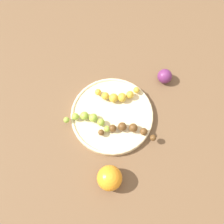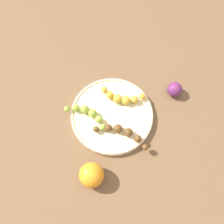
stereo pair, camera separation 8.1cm
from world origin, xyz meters
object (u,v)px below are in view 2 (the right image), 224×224
Objects in this scene: fruit_bowl at (112,115)px; banana_spotted at (122,98)px; banana_overripe at (122,133)px; orange_fruit at (92,175)px; plum_purple at (175,89)px; banana_green at (87,113)px.

banana_spotted is (-0.02, -0.06, 0.02)m from fruit_bowl.
banana_overripe is 2.43× the size of orange_fruit.
orange_fruit is at bearing 59.10° from plum_purple.
banana_green is at bearing -52.55° from banana_spotted.
orange_fruit is at bearing 85.92° from fruit_bowl.
banana_overripe is (-0.05, 0.06, 0.02)m from fruit_bowl.
banana_green is 0.98× the size of banana_spotted.
banana_spotted reaches higher than banana_overripe.
banana_green is 1.99× the size of orange_fruit.
banana_green is 0.20m from orange_fruit.
orange_fruit reaches higher than banana_spotted.
fruit_bowl is 0.21m from orange_fruit.
banana_spotted is 0.27m from orange_fruit.
orange_fruit is (0.04, 0.27, 0.00)m from banana_spotted.
banana_spotted is (-0.10, -0.08, 0.00)m from banana_green.
plum_purple is at bearing -120.90° from orange_fruit.
plum_purple reaches higher than banana_overripe.
plum_purple is at bearing -45.02° from banana_green.
banana_spotted is at bearing 23.83° from plum_purple.
orange_fruit is at bearing 165.66° from banana_overripe.
banana_green is 0.13m from banana_spotted.
banana_spotted is 2.96× the size of plum_purple.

